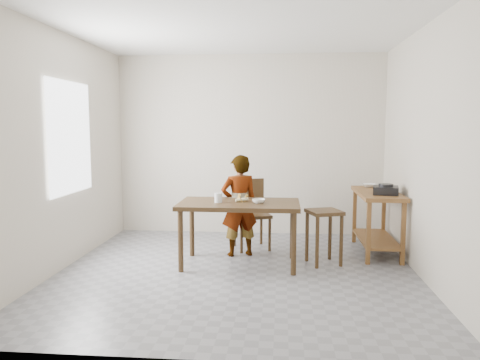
# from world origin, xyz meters

# --- Properties ---
(floor) EXTENTS (4.00, 4.00, 0.04)m
(floor) POSITION_xyz_m (0.00, 0.00, -0.02)
(floor) COLOR slate
(floor) RESTS_ON ground
(ceiling) EXTENTS (4.00, 4.00, 0.04)m
(ceiling) POSITION_xyz_m (0.00, 0.00, 2.72)
(ceiling) COLOR white
(ceiling) RESTS_ON wall_back
(wall_back) EXTENTS (4.00, 0.04, 2.70)m
(wall_back) POSITION_xyz_m (0.00, 2.02, 1.35)
(wall_back) COLOR beige
(wall_back) RESTS_ON ground
(wall_front) EXTENTS (4.00, 0.04, 2.70)m
(wall_front) POSITION_xyz_m (0.00, -2.02, 1.35)
(wall_front) COLOR beige
(wall_front) RESTS_ON ground
(wall_left) EXTENTS (0.04, 4.00, 2.70)m
(wall_left) POSITION_xyz_m (-2.02, 0.00, 1.35)
(wall_left) COLOR beige
(wall_left) RESTS_ON ground
(wall_right) EXTENTS (0.04, 4.00, 2.70)m
(wall_right) POSITION_xyz_m (2.02, 0.00, 1.35)
(wall_right) COLOR beige
(wall_right) RESTS_ON ground
(window_pane) EXTENTS (0.02, 1.10, 1.30)m
(window_pane) POSITION_xyz_m (-1.97, 0.20, 1.50)
(window_pane) COLOR white
(window_pane) RESTS_ON wall_left
(dining_table) EXTENTS (1.40, 0.80, 0.75)m
(dining_table) POSITION_xyz_m (0.00, 0.30, 0.38)
(dining_table) COLOR #392714
(dining_table) RESTS_ON floor
(prep_counter) EXTENTS (0.50, 1.20, 0.80)m
(prep_counter) POSITION_xyz_m (1.72, 1.00, 0.40)
(prep_counter) COLOR brown
(prep_counter) RESTS_ON floor
(child) EXTENTS (0.55, 0.45, 1.28)m
(child) POSITION_xyz_m (-0.04, 0.71, 0.64)
(child) COLOR white
(child) RESTS_ON floor
(dining_chair) EXTENTS (0.57, 0.57, 0.92)m
(dining_chair) POSITION_xyz_m (0.10, 1.06, 0.46)
(dining_chair) COLOR #392714
(dining_chair) RESTS_ON floor
(stool) EXTENTS (0.47, 0.47, 0.65)m
(stool) POSITION_xyz_m (1.00, 0.43, 0.32)
(stool) COLOR #392714
(stool) RESTS_ON floor
(glass_tumbler) EXTENTS (0.10, 0.10, 0.11)m
(glass_tumbler) POSITION_xyz_m (-0.24, 0.26, 0.81)
(glass_tumbler) COLOR silver
(glass_tumbler) RESTS_ON dining_table
(small_bowl) EXTENTS (0.17, 0.17, 0.05)m
(small_bowl) POSITION_xyz_m (0.23, 0.25, 0.77)
(small_bowl) COLOR silver
(small_bowl) RESTS_ON dining_table
(banana) EXTENTS (0.20, 0.17, 0.06)m
(banana) POSITION_xyz_m (0.03, 0.34, 0.78)
(banana) COLOR #F6D853
(banana) RESTS_ON dining_table
(serving_bowl) EXTENTS (0.19, 0.19, 0.05)m
(serving_bowl) POSITION_xyz_m (1.69, 1.44, 0.82)
(serving_bowl) COLOR silver
(serving_bowl) RESTS_ON prep_counter
(gas_burner) EXTENTS (0.35, 0.35, 0.10)m
(gas_burner) POSITION_xyz_m (1.77, 0.76, 0.85)
(gas_burner) COLOR black
(gas_burner) RESTS_ON prep_counter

